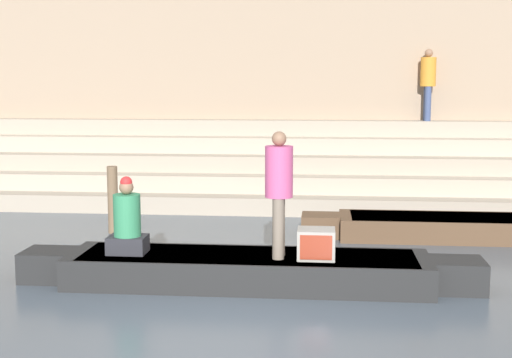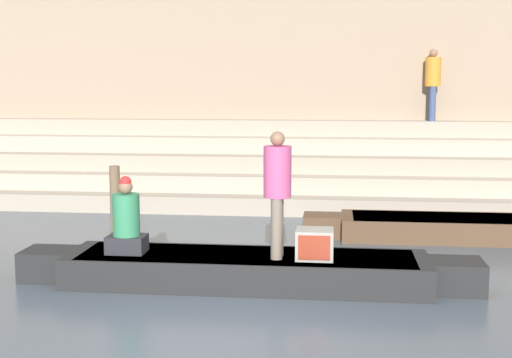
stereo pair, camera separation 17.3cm
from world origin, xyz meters
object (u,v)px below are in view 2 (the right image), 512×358
(rowboat_main, at_px, (246,269))
(person_rowing, at_px, (126,223))
(tv_set, at_px, (315,244))
(moored_boat_shore, at_px, (482,228))
(person_on_steps, at_px, (433,80))
(person_standing, at_px, (277,186))
(mooring_post, at_px, (115,199))

(rowboat_main, bearing_deg, person_rowing, 178.85)
(tv_set, bearing_deg, rowboat_main, 166.56)
(person_rowing, distance_m, tv_set, 2.65)
(rowboat_main, height_order, moored_boat_shore, rowboat_main)
(tv_set, distance_m, moored_boat_shore, 4.49)
(tv_set, bearing_deg, person_on_steps, 66.21)
(rowboat_main, bearing_deg, tv_set, -10.45)
(person_standing, height_order, tv_set, person_standing)
(person_standing, distance_m, mooring_post, 4.72)
(person_rowing, bearing_deg, person_on_steps, 39.76)
(person_on_steps, bearing_deg, person_standing, 42.52)
(person_rowing, relative_size, person_on_steps, 0.65)
(tv_set, bearing_deg, person_rowing, 172.50)
(tv_set, height_order, moored_boat_shore, tv_set)
(person_standing, height_order, moored_boat_shore, person_standing)
(mooring_post, bearing_deg, tv_set, -40.92)
(mooring_post, bearing_deg, rowboat_main, -47.96)
(person_rowing, distance_m, person_on_steps, 9.45)
(rowboat_main, relative_size, moored_boat_shore, 1.01)
(person_standing, bearing_deg, tv_set, -4.93)
(tv_set, height_order, mooring_post, mooring_post)
(person_rowing, height_order, tv_set, person_rowing)
(person_standing, bearing_deg, person_rowing, 178.91)
(rowboat_main, bearing_deg, mooring_post, 129.18)
(moored_boat_shore, relative_size, mooring_post, 5.07)
(person_standing, height_order, mooring_post, person_standing)
(mooring_post, bearing_deg, moored_boat_shore, 0.84)
(moored_boat_shore, distance_m, person_on_steps, 5.09)
(rowboat_main, relative_size, person_standing, 3.73)
(person_rowing, relative_size, moored_boat_shore, 0.17)
(moored_boat_shore, height_order, mooring_post, mooring_post)
(rowboat_main, distance_m, tv_set, 1.04)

